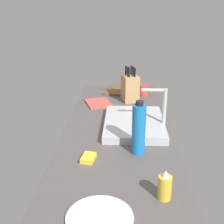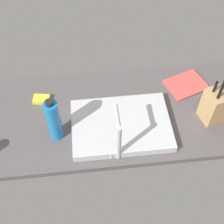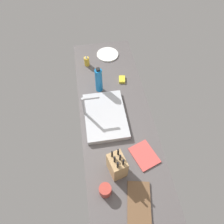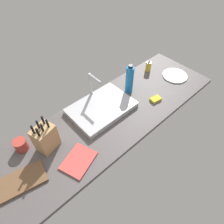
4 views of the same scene
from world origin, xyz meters
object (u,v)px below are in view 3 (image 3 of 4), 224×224
Objects in this scene: dinner_plate at (108,54)px; dish_sponge at (122,79)px; knife_block at (117,165)px; cutting_board at (139,203)px; dish_towel at (144,155)px; water_bottle at (99,80)px; soap_bottle at (87,61)px; sink_basin at (105,116)px; coffee_mug at (105,190)px; faucet at (86,106)px.

dish_sponge is at bearing -167.90° from dinner_plate.
knife_block reaches higher than dish_sponge.
cutting_board is at bearing -171.92° from knife_block.
dish_towel is (8.73, -23.77, -9.62)cm from knife_block.
dinner_plate is (49.67, -15.47, -12.51)cm from water_bottle.
sink_basin is at bearing -172.09° from soap_bottle.
dinner_plate is at bearing 12.10° from dish_sponge.
sink_basin reaches higher than dinner_plate.
water_bottle reaches higher than knife_block.
soap_bottle is at bearing 7.91° from sink_basin.
knife_block is 1.10× the size of dinner_plate.
water_bottle is at bearing -4.60° from coffee_mug.
faucet is 1.13× the size of dish_towel.
sink_basin is 1.94× the size of knife_block.
cutting_board is 1.34× the size of dish_towel.
faucet is 86.13cm from dinner_plate.
water_bottle is 1.24× the size of dish_towel.
soap_bottle is 0.52× the size of dinner_plate.
cutting_board is 36.87cm from dish_towel.
water_bottle is at bearing -26.02° from faucet.
sink_basin is 5.74× the size of coffee_mug.
water_bottle is at bearing -166.74° from soap_bottle.
coffee_mug is at bearing 62.78° from cutting_board.
dish_sponge is at bearing 1.68° from dish_towel.
sink_basin is at bearing 9.75° from cutting_board.
coffee_mug is (-23.29, 34.65, 3.71)cm from dish_towel.
faucet is 56.37cm from dish_sponge.
knife_block is 2.11× the size of soap_bottle.
soap_bottle is (70.29, 9.77, 3.25)cm from sink_basin.
coffee_mug is 112.03cm from dish_sponge.
faucet reaches higher than dish_towel.
water_bottle is 80.85cm from dish_towel.
cutting_board is 148.66cm from soap_bottle.
soap_bottle is at bearing 17.52° from dish_towel.
faucet is 33.15cm from water_bottle.
sink_basin is 35.20cm from water_bottle.
knife_block is at bearing 110.17° from dish_towel.
sink_basin is 20.69cm from faucet.
water_bottle is (-36.85, -8.68, 7.71)cm from soap_bottle.
dish_sponge is (-40.97, -8.78, 0.60)cm from dinner_plate.
dinner_plate is 2.68× the size of dish_sponge.
faucet is 63.15cm from dish_towel.
knife_block is 2.97× the size of coffee_mug.
knife_block reaches higher than cutting_board.
dinner_plate is (12.82, -24.16, -4.80)cm from soap_bottle.
water_bottle is 99.27cm from coffee_mug.
dinner_plate is (83.11, -14.39, -1.55)cm from sink_basin.
sink_basin is 2.29× the size of dish_towel.
coffee_mug is (-68.83, -6.59, -10.92)cm from faucet.
water_bottle is (109.96, 14.24, 12.21)cm from cutting_board.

